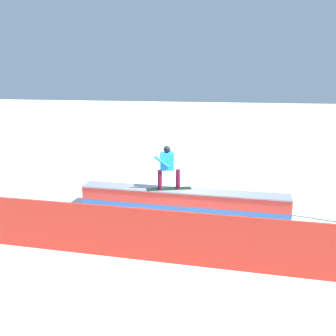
{
  "coord_description": "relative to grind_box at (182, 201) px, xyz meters",
  "views": [
    {
      "loc": [
        -2.09,
        10.3,
        4.0
      ],
      "look_at": [
        0.22,
        1.0,
        1.62
      ],
      "focal_mm": 37.35,
      "sensor_mm": 36.0,
      "label": 1
    }
  ],
  "objects": [
    {
      "name": "snowboarder",
      "position": [
        0.48,
        0.03,
        1.13
      ],
      "size": [
        1.42,
        0.79,
        1.39
      ],
      "color": "black",
      "rests_on": "grind_box"
    },
    {
      "name": "grind_box",
      "position": [
        0.0,
        0.0,
        0.0
      ],
      "size": [
        6.6,
        0.81,
        0.69
      ],
      "color": "red",
      "rests_on": "ground_plane"
    },
    {
      "name": "safety_fence",
      "position": [
        0.0,
        3.33,
        0.31
      ],
      "size": [
        8.89,
        0.26,
        1.25
      ],
      "primitive_type": "cube",
      "rotation": [
        0.0,
        0.0,
        0.02
      ],
      "color": "red",
      "rests_on": "ground_plane"
    },
    {
      "name": "ground_plane",
      "position": [
        0.0,
        0.0,
        -0.31
      ],
      "size": [
        120.0,
        120.0,
        0.0
      ],
      "primitive_type": "plane",
      "color": "white"
    }
  ]
}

